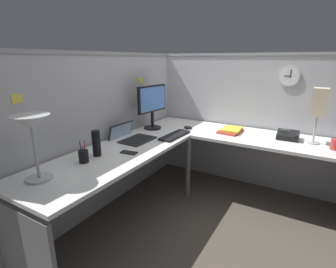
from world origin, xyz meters
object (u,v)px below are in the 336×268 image
desk_lamp_dome (32,128)px  coffee_mug (335,145)px  monitor (152,104)px  thermos_flask (96,143)px  office_phone (288,136)px  pen_cup (84,156)px  book_stack (231,130)px  wall_clock (289,77)px  computer_mouse (188,127)px  desk_lamp_paper (319,104)px  keyboard (175,135)px  laptop (130,137)px  cell_phone (129,153)px

desk_lamp_dome → coffee_mug: size_ratio=4.64×
monitor → thermos_flask: size_ratio=2.27×
coffee_mug → office_phone: bearing=72.4°
desk_lamp_dome → pen_cup: (0.36, -0.03, -0.31)m
desk_lamp_dome → thermos_flask: desk_lamp_dome is taller
book_stack → wall_clock: wall_clock is taller
book_stack → coffee_mug: bearing=-94.9°
computer_mouse → desk_lamp_paper: (0.14, -1.27, 0.37)m
pen_cup → desk_lamp_paper: size_ratio=0.34×
monitor → book_stack: size_ratio=1.67×
pen_cup → computer_mouse: bearing=-11.6°
wall_clock → keyboard: bearing=129.8°
keyboard → thermos_flask: bearing=162.1°
keyboard → desk_lamp_dome: 1.41m
computer_mouse → wall_clock: size_ratio=0.47×
desk_lamp_dome → office_phone: size_ratio=2.12×
laptop → desk_lamp_dome: size_ratio=0.86×
desk_lamp_dome → coffee_mug: (1.71, -1.75, -0.32)m
desk_lamp_paper → pen_cup: bearing=133.2°
keyboard → cell_phone: size_ratio=2.99×
thermos_flask → wall_clock: bearing=-37.7°
book_stack → keyboard: bearing=134.8°
pen_cup → thermos_flask: thermos_flask is taller
cell_phone → office_phone: bearing=-53.2°
desk_lamp_dome → monitor: bearing=2.7°
pen_cup → book_stack: pen_cup is taller
laptop → book_stack: bearing=-46.5°
monitor → desk_lamp_paper: bearing=-78.5°
desk_lamp_dome → wall_clock: 2.48m
desk_lamp_paper → wall_clock: (0.31, 0.31, 0.22)m
desk_lamp_paper → coffee_mug: size_ratio=5.52×
office_phone → book_stack: office_phone is taller
desk_lamp_dome → office_phone: bearing=-36.4°
desk_lamp_dome → coffee_mug: 2.46m
computer_mouse → office_phone: size_ratio=0.50×
cell_phone → coffee_mug: 1.84m
cell_phone → thermos_flask: 0.28m
thermos_flask → wall_clock: (1.61, -1.24, 0.49)m
office_phone → wall_clock: bearing=17.2°
desk_lamp_dome → book_stack: 1.98m
pen_cup → desk_lamp_dome: bearing=175.7°
office_phone → book_stack: bearing=94.2°
keyboard → cell_phone: bearing=172.7°
keyboard → pen_cup: (-0.97, 0.28, 0.04)m
coffee_mug → wall_clock: (0.42, 0.49, 0.55)m
desk_lamp_dome → office_phone: desk_lamp_dome is taller
computer_mouse → wall_clock: 1.21m
book_stack → coffee_mug: (-0.08, -0.98, 0.03)m
desk_lamp_dome → coffee_mug: desk_lamp_dome is taller
wall_clock → desk_lamp_dome: bearing=149.4°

